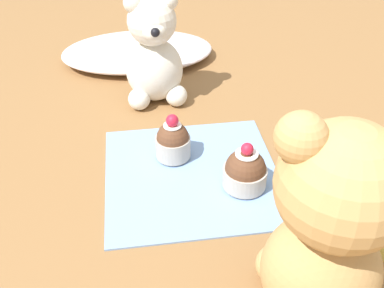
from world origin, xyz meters
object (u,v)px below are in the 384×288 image
(cupcake_near_tan_bear, at_px, (245,171))
(juice_glass, at_px, (383,222))
(cupcake_near_cream_bear, at_px, (173,141))
(teddy_bear_tan, at_px, (330,228))
(teddy_bear_cream, at_px, (154,54))

(cupcake_near_tan_bear, xyz_separation_m, juice_glass, (0.13, -0.12, 0.01))
(cupcake_near_cream_bear, height_order, juice_glass, cupcake_near_cream_bear)
(teddy_bear_tan, bearing_deg, juice_glass, -130.93)
(teddy_bear_cream, xyz_separation_m, juice_glass, (0.23, -0.37, -0.05))
(teddy_bear_cream, height_order, cupcake_near_cream_bear, teddy_bear_cream)
(teddy_bear_cream, relative_size, cupcake_near_cream_bear, 2.68)
(teddy_bear_tan, distance_m, cupcake_near_cream_bear, 0.30)
(teddy_bear_tan, height_order, juice_glass, teddy_bear_tan)
(cupcake_near_cream_bear, bearing_deg, juice_glass, -41.21)
(juice_glass, bearing_deg, teddy_bear_tan, -147.02)
(teddy_bear_cream, xyz_separation_m, teddy_bear_tan, (0.12, -0.44, 0.03))
(teddy_bear_cream, relative_size, juice_glass, 2.64)
(teddy_bear_tan, xyz_separation_m, cupcake_near_cream_bear, (-0.11, 0.27, -0.09))
(teddy_bear_cream, distance_m, teddy_bear_tan, 0.46)
(cupcake_near_tan_bear, bearing_deg, cupcake_near_cream_bear, 138.93)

